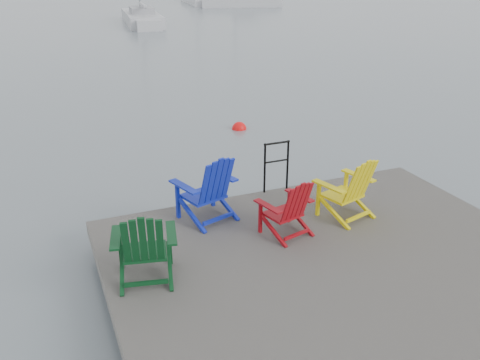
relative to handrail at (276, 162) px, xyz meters
name	(u,v)px	position (x,y,z in m)	size (l,w,h in m)	color
ground	(336,294)	(-0.25, -2.45, -1.04)	(400.00, 400.00, 0.00)	slate
dock	(338,272)	(-0.25, -2.45, -0.69)	(6.00, 5.00, 1.40)	#2B2926
handrail	(276,162)	(0.00, 0.00, 0.00)	(0.48, 0.04, 0.90)	black
chair_green	(144,245)	(-2.72, -1.86, -0.03)	(0.92, 0.87, 1.01)	#093517
chair_blue	(208,187)	(-1.45, -0.59, 0.00)	(1.01, 0.96, 1.08)	#1123B2
chair_red	(288,207)	(-0.54, -1.50, -0.09)	(0.82, 0.78, 0.89)	maroon
chair_yellow	(349,187)	(0.59, -1.35, -0.03)	(0.94, 0.90, 1.01)	yellow
sailboat_near	(142,19)	(4.62, 32.18, -0.69)	(3.32, 9.20, 12.34)	silver
sailboat_mid	(198,0)	(15.13, 50.99, -0.69)	(3.38, 9.25, 12.40)	silver
sailboat_far	(239,3)	(17.36, 43.95, -0.69)	(7.97, 4.00, 10.75)	#BCBCC0
buoy_a	(239,129)	(1.38, 5.05, -1.04)	(0.40, 0.40, 0.40)	#F70E0E
buoy_c	(155,29)	(4.67, 28.30, -1.04)	(0.41, 0.41, 0.41)	red
buoy_d	(137,17)	(5.38, 37.55, -1.04)	(0.37, 0.37, 0.37)	#C2450B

